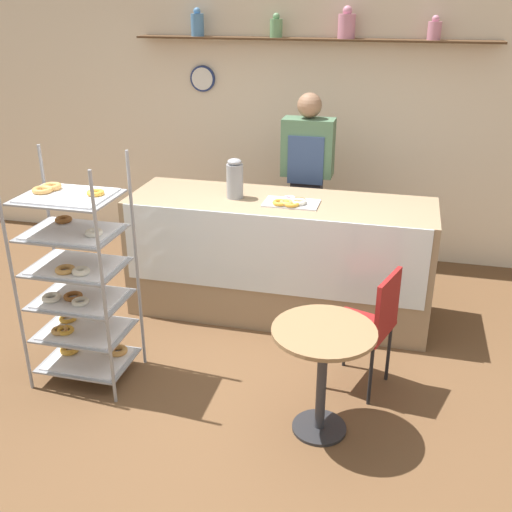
# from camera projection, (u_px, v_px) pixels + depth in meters

# --- Properties ---
(ground_plane) EXTENTS (14.00, 14.00, 0.00)m
(ground_plane) POSITION_uv_depth(u_px,v_px,m) (241.00, 394.00, 4.03)
(ground_plane) COLOR brown
(back_wall) EXTENTS (10.00, 0.30, 2.70)m
(back_wall) POSITION_uv_depth(u_px,v_px,m) (311.00, 118.00, 5.82)
(back_wall) COLOR beige
(back_wall) RESTS_ON ground_plane
(display_counter) EXTENTS (2.43, 0.76, 0.98)m
(display_counter) POSITION_uv_depth(u_px,v_px,m) (279.00, 257.00, 4.90)
(display_counter) COLOR #937A5B
(display_counter) RESTS_ON ground_plane
(pastry_rack) EXTENTS (0.64, 0.50, 1.57)m
(pastry_rack) POSITION_uv_depth(u_px,v_px,m) (78.00, 282.00, 3.94)
(pastry_rack) COLOR gray
(pastry_rack) RESTS_ON ground_plane
(person_worker) EXTENTS (0.44, 0.23, 1.72)m
(person_worker) POSITION_uv_depth(u_px,v_px,m) (307.00, 183.00, 5.29)
(person_worker) COLOR #282833
(person_worker) RESTS_ON ground_plane
(cafe_table) EXTENTS (0.61, 0.61, 0.71)m
(cafe_table) POSITION_uv_depth(u_px,v_px,m) (323.00, 357.00, 3.49)
(cafe_table) COLOR #262628
(cafe_table) RESTS_ON ground_plane
(cafe_chair) EXTENTS (0.48, 0.48, 0.86)m
(cafe_chair) POSITION_uv_depth(u_px,v_px,m) (373.00, 320.00, 3.88)
(cafe_chair) COLOR black
(cafe_chair) RESTS_ON ground_plane
(coffee_carafe) EXTENTS (0.13, 0.13, 0.32)m
(coffee_carafe) POSITION_uv_depth(u_px,v_px,m) (235.00, 179.00, 4.71)
(coffee_carafe) COLOR gray
(coffee_carafe) RESTS_ON display_counter
(donut_tray_counter) EXTENTS (0.42, 0.27, 0.05)m
(donut_tray_counter) POSITION_uv_depth(u_px,v_px,m) (291.00, 202.00, 4.60)
(donut_tray_counter) COLOR silver
(donut_tray_counter) RESTS_ON display_counter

